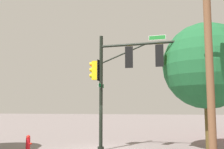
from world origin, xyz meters
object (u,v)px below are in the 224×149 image
object	(u,v)px
tree_mid	(206,66)
fire_hydrant	(28,143)
utility_pole	(210,68)
signal_pole_assembly	(133,67)

from	to	relation	value
tree_mid	fire_hydrant	bearing A→B (deg)	-173.82
utility_pole	fire_hydrant	distance (m)	10.54
utility_pole	fire_hydrant	bearing A→B (deg)	162.51
fire_hydrant	tree_mid	xyz separation A→B (m)	(10.03, 1.09, 4.31)
signal_pole_assembly	fire_hydrant	size ratio (longest dim) A/B	7.96
fire_hydrant	signal_pole_assembly	bearing A→B (deg)	3.41
fire_hydrant	tree_mid	bearing A→B (deg)	6.18
tree_mid	signal_pole_assembly	bearing A→B (deg)	-169.77
fire_hydrant	utility_pole	bearing A→B (deg)	-17.49
signal_pole_assembly	fire_hydrant	xyz separation A→B (m)	(-5.99, -0.36, -4.24)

